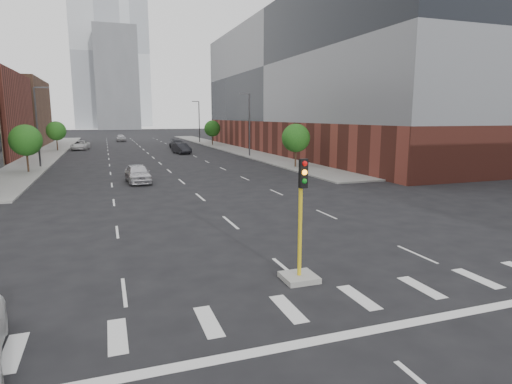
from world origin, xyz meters
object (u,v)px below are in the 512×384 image
median_traffic_signal (300,255)px  car_deep_right (177,144)px  car_far_left (80,145)px  car_near_left (138,173)px  car_mid_right (181,148)px  car_distant (121,138)px

median_traffic_signal → car_deep_right: bearing=84.7°
car_far_left → car_deep_right: size_ratio=1.01×
car_near_left → car_mid_right: 29.86m
car_mid_right → car_far_left: size_ratio=0.89×
car_mid_right → car_near_left: bearing=-116.1°
car_mid_right → car_distant: size_ratio=1.00×
car_deep_right → car_distant: 27.77m
car_mid_right → car_deep_right: (1.11, 10.78, -0.01)m
car_mid_right → car_distant: car_distant is taller
car_near_left → median_traffic_signal: bearing=-85.5°
car_distant → car_far_left: bearing=-110.2°
car_mid_right → car_distant: (-7.72, 37.11, 0.03)m
car_near_left → car_deep_right: car_near_left is taller
car_near_left → car_far_left: (-6.73, 42.54, -0.04)m
car_near_left → car_far_left: bearing=95.1°
median_traffic_signal → car_mid_right: bearing=84.8°
car_far_left → car_distant: (7.68, 23.15, 0.07)m
car_deep_right → car_distant: bearing=107.1°
median_traffic_signal → car_mid_right: median_traffic_signal is taller
median_traffic_signal → car_deep_right: 65.23m
car_near_left → car_distant: car_distant is taller
median_traffic_signal → car_distant: size_ratio=0.88×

